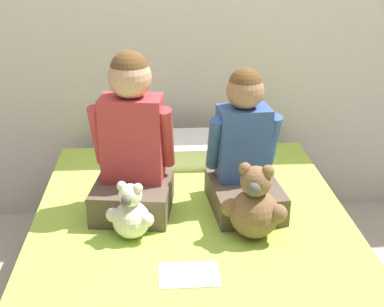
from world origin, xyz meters
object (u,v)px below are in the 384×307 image
object	(u,v)px
child_on_left	(132,146)
pillow_at_headboard	(184,149)
teddy_bear_held_by_left_child	(131,214)
sign_card	(189,275)
teddy_bear_held_by_right_child	(255,207)
bed	(196,292)
child_on_right	(244,154)

from	to	relation	value
child_on_left	pillow_at_headboard	distance (m)	0.62
teddy_bear_held_by_left_child	sign_card	bearing A→B (deg)	-32.66
teddy_bear_held_by_left_child	teddy_bear_held_by_right_child	size ratio (longest dim) A/B	0.76
bed	pillow_at_headboard	world-z (taller)	pillow_at_headboard
bed	teddy_bear_held_by_right_child	xyz separation A→B (m)	(0.23, 0.03, 0.36)
child_on_left	teddy_bear_held_by_right_child	distance (m)	0.56
child_on_left	child_on_right	bearing A→B (deg)	8.40
bed	teddy_bear_held_by_right_child	size ratio (longest dim) A/B	6.60
teddy_bear_held_by_left_child	teddy_bear_held_by_right_child	world-z (taller)	teddy_bear_held_by_right_child
child_on_right	teddy_bear_held_by_right_child	size ratio (longest dim) A/B	1.97
teddy_bear_held_by_left_child	pillow_at_headboard	xyz separation A→B (m)	(0.25, 0.76, -0.04)
teddy_bear_held_by_left_child	pillow_at_headboard	distance (m)	0.80
teddy_bear_held_by_right_child	sign_card	xyz separation A→B (m)	(-0.27, -0.24, -0.13)
bed	child_on_left	size ratio (longest dim) A/B	2.97
child_on_right	sign_card	distance (m)	0.62
bed	teddy_bear_held_by_left_child	size ratio (longest dim) A/B	8.67
child_on_left	pillow_at_headboard	bearing A→B (deg)	73.29
bed	teddy_bear_held_by_left_child	bearing A→B (deg)	166.27
child_on_left	teddy_bear_held_by_left_child	world-z (taller)	child_on_left
teddy_bear_held_by_left_child	sign_card	xyz separation A→B (m)	(0.21, -0.27, -0.10)
child_on_right	teddy_bear_held_by_left_child	world-z (taller)	child_on_right
pillow_at_headboard	teddy_bear_held_by_left_child	bearing A→B (deg)	-108.05
child_on_right	pillow_at_headboard	bearing A→B (deg)	108.48
bed	pillow_at_headboard	size ratio (longest dim) A/B	4.08
child_on_left	sign_card	world-z (taller)	child_on_left
bed	teddy_bear_held_by_right_child	bearing A→B (deg)	8.27
child_on_left	teddy_bear_held_by_right_child	world-z (taller)	child_on_left
teddy_bear_held_by_left_child	teddy_bear_held_by_right_child	xyz separation A→B (m)	(0.47, -0.03, 0.03)
child_on_right	teddy_bear_held_by_left_child	bearing A→B (deg)	-158.39
child_on_left	teddy_bear_held_by_left_child	distance (m)	0.30
bed	child_on_left	xyz separation A→B (m)	(-0.24, 0.29, 0.52)
child_on_left	child_on_right	world-z (taller)	child_on_left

